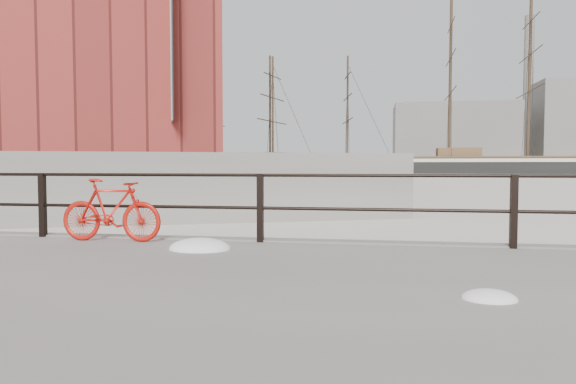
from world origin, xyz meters
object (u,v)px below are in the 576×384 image
at_px(barque_black, 527,174).
at_px(workboat_far, 134,178).
at_px(schooner_mid, 309,174).
at_px(schooner_left, 240,174).
at_px(bicycle, 111,210).
at_px(workboat_near, 140,182).

distance_m(barque_black, workboat_far, 67.23).
distance_m(schooner_mid, workboat_far, 31.97).
xyz_separation_m(schooner_mid, schooner_left, (-11.28, 0.01, 0.00)).
relative_size(bicycle, schooner_mid, 0.06).
xyz_separation_m(schooner_left, workboat_near, (1.66, -39.83, 0.00)).
bearing_deg(bicycle, workboat_far, 115.18).
distance_m(barque_black, workboat_near, 70.99).
bearing_deg(barque_black, schooner_mid, -156.84).
distance_m(bicycle, schooner_mid, 74.21).
distance_m(barque_black, schooner_mid, 39.23).
relative_size(schooner_mid, workboat_far, 2.66).
xyz_separation_m(bicycle, workboat_far, (-22.37, 46.37, -0.81)).
bearing_deg(barque_black, schooner_left, -161.48).
height_order(schooner_mid, schooner_left, schooner_mid).
distance_m(bicycle, workboat_near, 37.62).
bearing_deg(workboat_near, barque_black, 8.93).
bearing_deg(barque_black, bicycle, -106.88).
relative_size(barque_black, schooner_mid, 2.14).
bearing_deg(bicycle, workboat_near, 114.30).
bearing_deg(schooner_left, barque_black, 27.99).
xyz_separation_m(barque_black, schooner_left, (-47.92, -14.03, 0.00)).
xyz_separation_m(barque_black, schooner_mid, (-36.64, -14.04, 0.00)).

